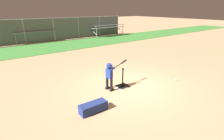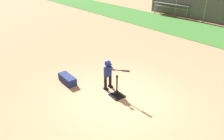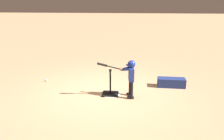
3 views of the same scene
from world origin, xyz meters
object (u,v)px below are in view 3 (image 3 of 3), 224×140
Objects in this scene: batting_tee at (110,91)px; equipment_bag at (171,82)px; baseball at (47,80)px; batter_child at (130,74)px.

batting_tee is 0.90× the size of equipment_bag.
batting_tee is at bearing 158.75° from baseball.
equipment_bag is (-4.07, 0.07, 0.10)m from baseball.
baseball is 0.09× the size of equipment_bag.
baseball is (2.25, -0.87, -0.06)m from batting_tee.
baseball is at bearing -0.11° from equipment_bag.
batting_tee is at bearing 24.68° from equipment_bag.
equipment_bag is (-1.82, -0.80, 0.04)m from batting_tee.
baseball is (2.79, -0.97, -0.63)m from batter_child.
batter_child is 14.32× the size of baseball.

